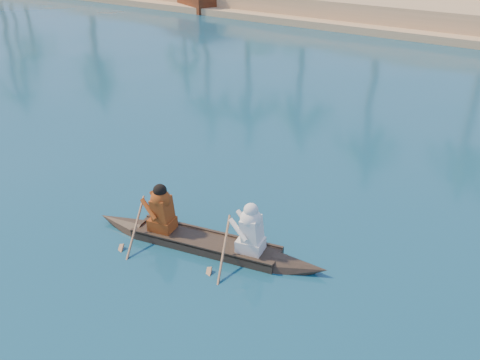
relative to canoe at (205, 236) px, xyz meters
The scene contains 1 object.
canoe is the anchor object (origin of this frame).
Camera 1 is at (13.19, -3.90, 5.63)m, focal length 40.00 mm.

